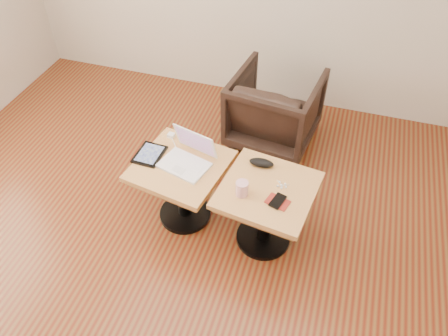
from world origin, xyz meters
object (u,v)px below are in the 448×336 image
(armchair, at_px, (275,109))
(striped_cup, at_px, (242,188))
(side_table_left, at_px, (182,178))
(side_table_right, at_px, (267,202))
(laptop, at_px, (188,157))

(armchair, bearing_deg, striped_cup, 99.34)
(side_table_left, relative_size, side_table_right, 1.02)
(striped_cup, distance_m, armchair, 1.19)
(side_table_left, distance_m, striped_cup, 0.50)
(side_table_left, relative_size, laptop, 1.78)
(laptop, bearing_deg, side_table_left, -128.24)
(side_table_right, bearing_deg, side_table_left, -176.23)
(side_table_right, height_order, laptop, laptop)
(side_table_left, xyz_separation_m, laptop, (0.04, 0.03, 0.17))
(laptop, relative_size, armchair, 0.53)
(side_table_right, xyz_separation_m, armchair, (-0.18, 1.07, -0.07))
(striped_cup, xyz_separation_m, armchair, (-0.04, 1.17, -0.25))
(side_table_left, xyz_separation_m, armchair, (0.41, 1.03, -0.07))
(side_table_right, relative_size, laptop, 1.74)
(laptop, relative_size, striped_cup, 3.73)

